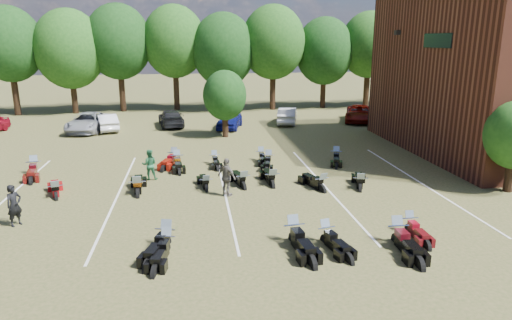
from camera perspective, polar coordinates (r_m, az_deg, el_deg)
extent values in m
plane|color=brown|center=(19.77, 5.41, -6.19)|extent=(160.00, 160.00, 0.00)
imported|color=silver|center=(38.34, -18.16, 4.52)|extent=(2.53, 4.29, 1.34)
imported|color=gray|center=(38.43, -20.29, 4.45)|extent=(2.93, 5.48, 1.47)
imported|color=black|center=(38.94, -10.57, 5.16)|extent=(2.49, 4.86, 1.35)
imported|color=navy|center=(37.43, -3.33, 5.06)|extent=(2.71, 4.47, 1.42)
imported|color=#A8A9A4|center=(39.60, 3.94, 5.59)|extent=(2.56, 4.55, 1.42)
imported|color=#610B05|center=(41.48, 12.82, 5.69)|extent=(4.07, 5.66, 1.43)
imported|color=#3C3B41|center=(41.03, 17.23, 5.40)|extent=(2.93, 5.71, 1.58)
imported|color=black|center=(20.14, -27.98, -5.03)|extent=(0.70, 0.72, 1.66)
imported|color=#235F38|center=(24.21, -13.17, -0.56)|extent=(0.79, 0.62, 1.60)
imported|color=#5B554E|center=(21.15, -3.67, -2.15)|extent=(1.03, 1.08, 1.80)
cube|color=black|center=(32.93, 17.26, 14.97)|extent=(0.30, 0.40, 0.30)
cube|color=black|center=(28.52, 21.72, 13.70)|extent=(0.06, 3.00, 0.80)
cylinder|color=black|center=(50.03, -27.60, 7.44)|extent=(0.58, 0.58, 4.08)
ellipsoid|color=#1E4C19|center=(49.78, -28.20, 12.32)|extent=(6.00, 6.00, 6.90)
cylinder|color=black|center=(48.60, -22.00, 7.87)|extent=(0.58, 0.58, 4.08)
ellipsoid|color=#1E4C19|center=(48.34, -22.50, 12.91)|extent=(6.00, 6.00, 6.90)
cylinder|color=black|center=(47.66, -16.11, 8.24)|extent=(0.57, 0.58, 4.08)
ellipsoid|color=#1E4C19|center=(47.39, -16.49, 13.40)|extent=(6.00, 6.00, 6.90)
cylinder|color=black|center=(47.22, -10.03, 8.54)|extent=(0.57, 0.58, 4.08)
ellipsoid|color=#1E4C19|center=(46.96, -10.27, 13.75)|extent=(6.00, 6.00, 6.90)
cylinder|color=black|center=(47.32, -3.90, 8.74)|extent=(0.58, 0.58, 4.08)
ellipsoid|color=#1E4C19|center=(47.05, -3.99, 13.95)|extent=(6.00, 6.00, 6.90)
cylinder|color=black|center=(47.94, 2.14, 8.85)|extent=(0.57, 0.58, 4.08)
ellipsoid|color=#1E4C19|center=(47.68, 2.19, 13.98)|extent=(6.00, 6.00, 6.90)
cylinder|color=black|center=(49.06, 7.97, 8.85)|extent=(0.57, 0.58, 4.08)
ellipsoid|color=#1E4C19|center=(48.81, 8.16, 13.87)|extent=(6.00, 6.00, 6.90)
cylinder|color=black|center=(50.65, 13.48, 8.78)|extent=(0.57, 0.58, 4.08)
ellipsoid|color=#1E4C19|center=(50.41, 13.78, 13.63)|extent=(6.00, 6.00, 6.90)
cylinder|color=black|center=(52.68, 18.61, 8.64)|extent=(0.58, 0.58, 4.08)
ellipsoid|color=#1E4C19|center=(52.44, 19.01, 13.29)|extent=(6.00, 6.00, 6.90)
cylinder|color=black|center=(55.08, 23.33, 8.44)|extent=(0.58, 0.58, 4.08)
ellipsoid|color=#1E4C19|center=(54.85, 23.80, 12.89)|extent=(6.00, 6.00, 6.90)
cylinder|color=black|center=(24.88, 29.14, -1.55)|extent=(0.24, 0.24, 1.71)
cylinder|color=black|center=(34.07, -3.86, 4.48)|extent=(0.24, 0.24, 1.90)
sphere|color=#1E4C19|center=(33.75, -3.93, 8.07)|extent=(3.20, 3.20, 3.20)
cube|color=silver|center=(23.71, -28.94, -4.42)|extent=(0.10, 14.00, 0.01)
cube|color=silver|center=(22.38, -16.89, -4.22)|extent=(0.10, 14.00, 0.01)
cube|color=silver|center=(22.14, -3.99, -3.81)|extent=(0.10, 14.00, 0.01)
cube|color=silver|center=(23.00, 8.55, -3.21)|extent=(0.10, 14.00, 0.01)
cube|color=silver|center=(24.86, 19.69, -2.56)|extent=(0.10, 14.00, 0.01)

